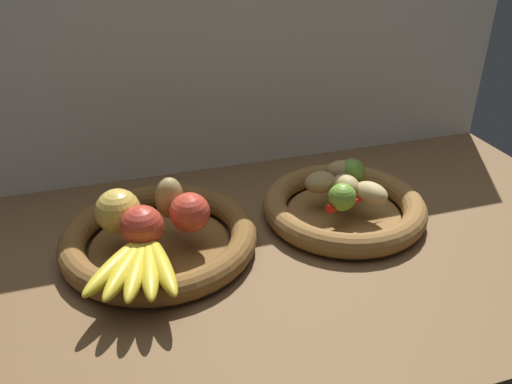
# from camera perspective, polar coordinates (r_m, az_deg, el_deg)

# --- Properties ---
(ground_plane) EXTENTS (1.40, 0.90, 0.03)m
(ground_plane) POSITION_cam_1_polar(r_m,az_deg,el_deg) (1.03, 0.28, -4.73)
(ground_plane) COLOR brown
(back_wall) EXTENTS (1.40, 0.03, 0.55)m
(back_wall) POSITION_cam_1_polar(r_m,az_deg,el_deg) (1.18, -4.27, 15.09)
(back_wall) COLOR silver
(back_wall) RESTS_ON ground_plane
(fruit_bowl_left) EXTENTS (0.36, 0.36, 0.05)m
(fruit_bowl_left) POSITION_cam_1_polar(r_m,az_deg,el_deg) (0.97, -10.44, -4.96)
(fruit_bowl_left) COLOR brown
(fruit_bowl_left) RESTS_ON ground_plane
(fruit_bowl_right) EXTENTS (0.33, 0.33, 0.05)m
(fruit_bowl_right) POSITION_cam_1_polar(r_m,az_deg,el_deg) (1.07, 9.50, -1.63)
(fruit_bowl_right) COLOR brown
(fruit_bowl_right) RESTS_ON ground_plane
(apple_golden_left) EXTENTS (0.08, 0.08, 0.08)m
(apple_golden_left) POSITION_cam_1_polar(r_m,az_deg,el_deg) (0.94, -14.72, -2.13)
(apple_golden_left) COLOR gold
(apple_golden_left) RESTS_ON fruit_bowl_left
(apple_red_front) EXTENTS (0.07, 0.07, 0.07)m
(apple_red_front) POSITION_cam_1_polar(r_m,az_deg,el_deg) (0.90, -12.25, -3.70)
(apple_red_front) COLOR #B73828
(apple_red_front) RESTS_ON fruit_bowl_left
(apple_red_right) EXTENTS (0.07, 0.07, 0.07)m
(apple_red_right) POSITION_cam_1_polar(r_m,az_deg,el_deg) (0.92, -7.19, -2.23)
(apple_red_right) COLOR #CC422D
(apple_red_right) RESTS_ON fruit_bowl_left
(pear_brown) EXTENTS (0.07, 0.07, 0.08)m
(pear_brown) POSITION_cam_1_polar(r_m,az_deg,el_deg) (0.96, -9.33, -0.64)
(pear_brown) COLOR olive
(pear_brown) RESTS_ON fruit_bowl_left
(banana_bunch_front) EXTENTS (0.15, 0.19, 0.03)m
(banana_bunch_front) POSITION_cam_1_polar(r_m,az_deg,el_deg) (0.85, -12.59, -7.65)
(banana_bunch_front) COLOR gold
(banana_bunch_front) RESTS_ON fruit_bowl_left
(potato_oblong) EXTENTS (0.08, 0.06, 0.04)m
(potato_oblong) POSITION_cam_1_polar(r_m,az_deg,el_deg) (1.05, 6.97, 1.06)
(potato_oblong) COLOR #A38451
(potato_oblong) RESTS_ON fruit_bowl_right
(potato_back) EXTENTS (0.09, 0.08, 0.05)m
(potato_back) POSITION_cam_1_polar(r_m,az_deg,el_deg) (1.09, 9.65, 2.12)
(potato_back) COLOR #A38451
(potato_back) RESTS_ON fruit_bowl_right
(potato_large) EXTENTS (0.06, 0.07, 0.04)m
(potato_large) POSITION_cam_1_polar(r_m,az_deg,el_deg) (1.04, 9.71, 0.64)
(potato_large) COLOR tan
(potato_large) RESTS_ON fruit_bowl_right
(potato_small) EXTENTS (0.07, 0.08, 0.04)m
(potato_small) POSITION_cam_1_polar(r_m,az_deg,el_deg) (1.03, 12.38, -0.09)
(potato_small) COLOR tan
(potato_small) RESTS_ON fruit_bowl_right
(lime_near) EXTENTS (0.05, 0.05, 0.05)m
(lime_near) POSITION_cam_1_polar(r_m,az_deg,el_deg) (1.00, 9.33, -0.55)
(lime_near) COLOR #6B9E33
(lime_near) RESTS_ON fruit_bowl_right
(lime_far) EXTENTS (0.05, 0.05, 0.05)m
(lime_far) POSITION_cam_1_polar(r_m,az_deg,el_deg) (1.09, 10.34, 2.17)
(lime_far) COLOR olive
(lime_far) RESTS_ON fruit_bowl_right
(chili_pepper) EXTENTS (0.14, 0.05, 0.02)m
(chili_pepper) POSITION_cam_1_polar(r_m,az_deg,el_deg) (1.03, 10.99, -0.88)
(chili_pepper) COLOR red
(chili_pepper) RESTS_ON fruit_bowl_right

